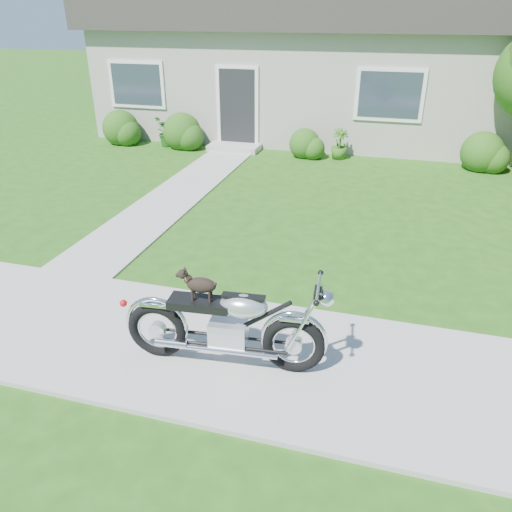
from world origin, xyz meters
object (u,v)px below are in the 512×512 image
(house, at_px, (313,58))
(motorcycle_with_dog, at_px, (228,325))
(potted_plant_right, at_px, (339,144))
(potted_plant_left, at_px, (167,132))

(house, distance_m, motorcycle_with_dog, 12.42)
(house, bearing_deg, potted_plant_right, -67.93)
(house, bearing_deg, motorcycle_with_dog, -83.66)
(house, height_order, potted_plant_left, house)
(potted_plant_right, xyz_separation_m, motorcycle_with_dog, (-0.04, -8.80, 0.15))
(potted_plant_left, relative_size, potted_plant_right, 1.05)
(house, bearing_deg, potted_plant_left, -135.04)
(house, xyz_separation_m, potted_plant_right, (1.40, -3.44, -1.77))
(house, relative_size, motorcycle_with_dog, 5.67)
(potted_plant_left, height_order, motorcycle_with_dog, motorcycle_with_dog)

